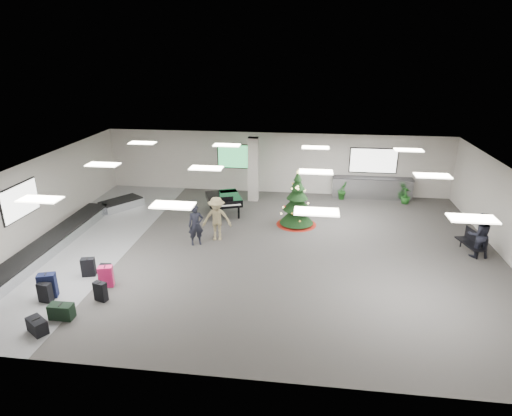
# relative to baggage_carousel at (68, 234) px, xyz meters

# --- Properties ---
(ground) EXTENTS (18.00, 18.00, 0.00)m
(ground) POSITION_rel_baggage_carousel_xyz_m (7.84, 0.08, -0.21)
(ground) COLOR #393634
(ground) RESTS_ON ground
(room_envelope) EXTENTS (18.02, 14.02, 3.21)m
(room_envelope) POSITION_rel_baggage_carousel_xyz_m (7.46, 0.75, 2.12)
(room_envelope) COLOR #B6B1A7
(room_envelope) RESTS_ON ground
(baggage_carousel) EXTENTS (2.28, 9.71, 0.43)m
(baggage_carousel) POSITION_rel_baggage_carousel_xyz_m (0.00, 0.00, 0.00)
(baggage_carousel) COLOR silver
(baggage_carousel) RESTS_ON ground
(service_counter) EXTENTS (4.05, 0.65, 1.08)m
(service_counter) POSITION_rel_baggage_carousel_xyz_m (12.84, 6.73, 0.33)
(service_counter) COLOR silver
(service_counter) RESTS_ON ground
(suitcase_0) EXTENTS (0.42, 0.27, 0.64)m
(suitcase_0) POSITION_rel_baggage_carousel_xyz_m (1.79, -4.42, 0.10)
(suitcase_0) COLOR black
(suitcase_0) RESTS_ON ground
(suitcase_1) EXTENTS (0.44, 0.32, 0.63)m
(suitcase_1) POSITION_rel_baggage_carousel_xyz_m (3.43, -4.15, 0.10)
(suitcase_1) COLOR black
(suitcase_1) RESTS_ON ground
(pink_suitcase) EXTENTS (0.50, 0.36, 0.73)m
(pink_suitcase) POSITION_rel_baggage_carousel_xyz_m (3.23, -3.34, 0.14)
(pink_suitcase) COLOR #D51B58
(pink_suitcase) RESTS_ON ground
(suitcase_3) EXTENTS (0.38, 0.23, 0.56)m
(suitcase_3) POSITION_rel_baggage_carousel_xyz_m (3.00, -2.89, 0.06)
(suitcase_3) COLOR black
(suitcase_3) RESTS_ON ground
(navy_suitcase) EXTENTS (0.59, 0.45, 0.82)m
(navy_suitcase) POSITION_rel_baggage_carousel_xyz_m (1.74, -4.18, 0.19)
(navy_suitcase) COLOR black
(navy_suitcase) RESTS_ON ground
(green_duffel) EXTENTS (0.68, 0.35, 0.47)m
(green_duffel) POSITION_rel_baggage_carousel_xyz_m (2.76, -5.18, 0.01)
(green_duffel) COLOR black
(green_duffel) RESTS_ON ground
(suitcase_8) EXTENTS (0.49, 0.35, 0.67)m
(suitcase_8) POSITION_rel_baggage_carousel_xyz_m (2.32, -2.76, 0.11)
(suitcase_8) COLOR black
(suitcase_8) RESTS_ON ground
(black_duffel) EXTENTS (0.71, 0.63, 0.43)m
(black_duffel) POSITION_rel_baggage_carousel_xyz_m (2.45, -5.87, -0.01)
(black_duffel) COLOR black
(black_duffel) RESTS_ON ground
(christmas_tree) EXTENTS (1.76, 1.76, 2.51)m
(christmas_tree) POSITION_rel_baggage_carousel_xyz_m (9.15, 2.67, 0.65)
(christmas_tree) COLOR maroon
(christmas_tree) RESTS_ON ground
(grand_piano) EXTENTS (2.00, 2.27, 1.08)m
(grand_piano) POSITION_rel_baggage_carousel_xyz_m (5.77, 3.41, 0.56)
(grand_piano) COLOR black
(grand_piano) RESTS_ON ground
(bench) EXTENTS (0.77, 1.40, 0.84)m
(bench) POSITION_rel_baggage_carousel_xyz_m (15.81, 0.68, 0.26)
(bench) COLOR black
(bench) RESTS_ON ground
(traveler_a) EXTENTS (0.71, 0.61, 1.64)m
(traveler_a) POSITION_rel_baggage_carousel_xyz_m (5.32, 0.14, 0.61)
(traveler_a) COLOR black
(traveler_a) RESTS_ON ground
(traveler_b) EXTENTS (1.25, 0.83, 1.80)m
(traveler_b) POSITION_rel_baggage_carousel_xyz_m (6.03, 0.69, 0.69)
(traveler_b) COLOR #94855B
(traveler_b) RESTS_ON ground
(traveler_bench) EXTENTS (0.87, 0.69, 1.73)m
(traveler_bench) POSITION_rel_baggage_carousel_xyz_m (15.89, 0.41, 0.65)
(traveler_bench) COLOR black
(traveler_bench) RESTS_ON ground
(potted_plant_left) EXTENTS (0.62, 0.63, 0.90)m
(potted_plant_left) POSITION_rel_baggage_carousel_xyz_m (11.35, 6.36, 0.24)
(potted_plant_left) COLOR #164617
(potted_plant_left) RESTS_ON ground
(potted_plant_right) EXTENTS (0.67, 0.67, 0.85)m
(potted_plant_right) POSITION_rel_baggage_carousel_xyz_m (14.43, 6.06, 0.21)
(potted_plant_right) COLOR #164617
(potted_plant_right) RESTS_ON ground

